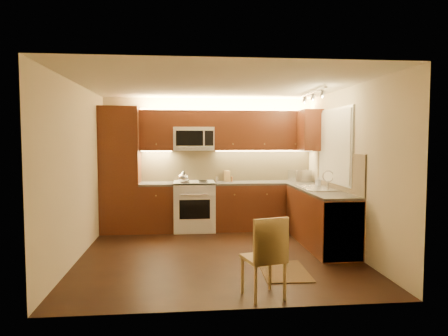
{
  "coord_description": "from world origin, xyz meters",
  "views": [
    {
      "loc": [
        -0.51,
        -6.0,
        1.71
      ],
      "look_at": [
        0.15,
        0.55,
        1.25
      ],
      "focal_mm": 33.02,
      "sensor_mm": 36.0,
      "label": 1
    }
  ],
  "objects": [
    {
      "name": "wall_back",
      "position": [
        0.0,
        2.0,
        1.25
      ],
      "size": [
        4.0,
        0.01,
        2.5
      ],
      "primitive_type": "cube",
      "color": "beige",
      "rests_on": "ground"
    },
    {
      "name": "floor",
      "position": [
        0.0,
        0.0,
        0.0
      ],
      "size": [
        4.0,
        4.0,
        0.01
      ],
      "primitive_type": "cube",
      "color": "black",
      "rests_on": "ground"
    },
    {
      "name": "window_frame",
      "position": [
        1.99,
        0.55,
        1.6
      ],
      "size": [
        0.03,
        1.44,
        1.24
      ],
      "primitive_type": "cube",
      "color": "silver",
      "rests_on": "wall_right"
    },
    {
      "name": "spice_jar_c",
      "position": [
        0.45,
        1.94,
        0.95
      ],
      "size": [
        0.05,
        0.05,
        0.1
      ],
      "primitive_type": "cylinder",
      "rotation": [
        0.0,
        0.0,
        0.2
      ],
      "color": "silver",
      "rests_on": "counter_back_right"
    },
    {
      "name": "faucet",
      "position": [
        1.88,
        0.55,
        1.05
      ],
      "size": [
        0.2,
        0.04,
        0.3
      ],
      "primitive_type": null,
      "color": "silver",
      "rests_on": "counter_right"
    },
    {
      "name": "backsplash_back",
      "position": [
        0.35,
        1.99,
        1.2
      ],
      "size": [
        3.3,
        0.02,
        0.6
      ],
      "primitive_type": "cube",
      "color": "tan",
      "rests_on": "wall_back"
    },
    {
      "name": "knife_block",
      "position": [
        0.34,
        1.88,
        1.0
      ],
      "size": [
        0.11,
        0.16,
        0.2
      ],
      "primitive_type": "cube",
      "rotation": [
        0.0,
        0.0,
        0.13
      ],
      "color": "#A38449",
      "rests_on": "counter_back_right"
    },
    {
      "name": "sink",
      "position": [
        1.7,
        0.55,
        0.98
      ],
      "size": [
        0.52,
        0.86,
        0.15
      ],
      "primitive_type": null,
      "color": "silver",
      "rests_on": "counter_right"
    },
    {
      "name": "spice_jar_b",
      "position": [
        0.43,
        1.82,
        0.95
      ],
      "size": [
        0.05,
        0.05,
        0.09
      ],
      "primitive_type": "cylinder",
      "rotation": [
        0.0,
        0.0,
        -0.39
      ],
      "color": "brown",
      "rests_on": "counter_back_right"
    },
    {
      "name": "toaster_oven",
      "position": [
        1.74,
        1.73,
        1.01
      ],
      "size": [
        0.43,
        0.37,
        0.22
      ],
      "primitive_type": "cube",
      "rotation": [
        0.0,
        0.0,
        0.32
      ],
      "color": "silver",
      "rests_on": "counter_back_right"
    },
    {
      "name": "window_blinds",
      "position": [
        1.97,
        0.55,
        1.6
      ],
      "size": [
        0.02,
        1.36,
        1.16
      ],
      "primitive_type": "cube",
      "color": "silver",
      "rests_on": "wall_right"
    },
    {
      "name": "rug",
      "position": [
        0.79,
        -0.9,
        0.01
      ],
      "size": [
        0.62,
        0.9,
        0.01
      ],
      "primitive_type": "cube",
      "rotation": [
        0.0,
        0.0,
        -0.04
      ],
      "color": "black",
      "rests_on": "floor"
    },
    {
      "name": "upper_cab_back_left",
      "position": [
        -0.99,
        1.82,
        1.88
      ],
      "size": [
        0.62,
        0.35,
        0.75
      ],
      "primitive_type": "cube",
      "color": "#4E1D10",
      "rests_on": "wall_back"
    },
    {
      "name": "ceiling",
      "position": [
        0.0,
        0.0,
        2.5
      ],
      "size": [
        4.0,
        4.0,
        0.01
      ],
      "primitive_type": "cube",
      "color": "beige",
      "rests_on": "ground"
    },
    {
      "name": "base_cab_back_left",
      "position": [
        -0.99,
        1.7,
        0.43
      ],
      "size": [
        0.62,
        0.6,
        0.86
      ],
      "primitive_type": "cube",
      "color": "#4E1D10",
      "rests_on": "floor"
    },
    {
      "name": "dining_chair",
      "position": [
        0.35,
        -1.7,
        0.45
      ],
      "size": [
        0.49,
        0.49,
        0.9
      ],
      "primitive_type": null,
      "rotation": [
        0.0,
        0.0,
        0.26
      ],
      "color": "#A38449",
      "rests_on": "floor"
    },
    {
      "name": "dishwasher",
      "position": [
        1.7,
        -0.3,
        0.43
      ],
      "size": [
        0.58,
        0.6,
        0.84
      ],
      "primitive_type": "cube",
      "color": "silver",
      "rests_on": "floor"
    },
    {
      "name": "wall_front",
      "position": [
        0.0,
        -2.0,
        1.25
      ],
      "size": [
        4.0,
        0.01,
        2.5
      ],
      "primitive_type": "cube",
      "color": "beige",
      "rests_on": "ground"
    },
    {
      "name": "counter_right",
      "position": [
        1.7,
        0.4,
        0.88
      ],
      "size": [
        0.6,
        2.0,
        0.04
      ],
      "primitive_type": "cube",
      "color": "#34312F",
      "rests_on": "base_cab_right"
    },
    {
      "name": "spice_jar_d",
      "position": [
        0.14,
        1.87,
        0.94
      ],
      "size": [
        0.05,
        0.05,
        0.08
      ],
      "primitive_type": "cylinder",
      "rotation": [
        0.0,
        0.0,
        0.17
      ],
      "color": "#A67132",
      "rests_on": "counter_back_right"
    },
    {
      "name": "backsplash_right",
      "position": [
        1.99,
        0.4,
        1.2
      ],
      "size": [
        0.02,
        2.0,
        0.6
      ],
      "primitive_type": "cube",
      "color": "tan",
      "rests_on": "wall_right"
    },
    {
      "name": "counter_back_right",
      "position": [
        1.04,
        1.7,
        0.88
      ],
      "size": [
        1.92,
        0.6,
        0.04
      ],
      "primitive_type": "cube",
      "color": "#34312F",
      "rests_on": "base_cab_back_right"
    },
    {
      "name": "track_light_bar",
      "position": [
        1.55,
        0.4,
        2.46
      ],
      "size": [
        0.04,
        1.2,
        0.03
      ],
      "primitive_type": "cube",
      "color": "silver",
      "rests_on": "ceiling"
    },
    {
      "name": "kettle",
      "position": [
        -0.5,
        1.51,
        1.04
      ],
      "size": [
        0.24,
        0.24,
        0.23
      ],
      "primitive_type": null,
      "rotation": [
        0.0,
        0.0,
        0.24
      ],
      "color": "silver",
      "rests_on": "stove"
    },
    {
      "name": "base_cab_right",
      "position": [
        1.7,
        0.4,
        0.43
      ],
      "size": [
        0.6,
        2.0,
        0.86
      ],
      "primitive_type": "cube",
      "color": "#4E1D10",
      "rests_on": "floor"
    },
    {
      "name": "counter_back_left",
      "position": [
        -0.99,
        1.7,
        0.88
      ],
      "size": [
        0.62,
        0.6,
        0.04
      ],
      "primitive_type": "cube",
      "color": "#34312F",
      "rests_on": "base_cab_back_left"
    },
    {
      "name": "upper_cab_bridge",
      "position": [
        -0.3,
        1.82,
        2.09
      ],
      "size": [
        0.76,
        0.35,
        0.31
      ],
      "primitive_type": "cube",
      "color": "#4E1D10",
      "rests_on": "wall_back"
    },
    {
      "name": "pantry",
      "position": [
        -1.65,
        1.7,
        1.15
      ],
      "size": [
        0.7,
        0.6,
        2.3
      ],
      "primitive_type": "cube",
      "color": "#4E1D10",
      "rests_on": "floor"
    },
    {
      "name": "upper_cab_back_right",
      "position": [
        1.04,
        1.82,
        1.88
      ],
      "size": [
        1.92,
        0.35,
        0.75
      ],
      "primitive_type": "cube",
      "color": "#4E1D10",
      "rests_on": "wall_back"
    },
    {
      "name": "wall_left",
      "position": [
        -2.0,
        0.0,
        1.25
      ],
      "size": [
        0.01,
        4.0,
        2.5
      ],
      "primitive_type": "cube",
      "color": "beige",
      "rests_on": "ground"
    },
    {
      "name": "base_cab_back_right",
      "position": [
        1.04,
        1.7,
        0.43
      ],
      "size": [
        1.92,
        0.6,
        0.86
      ],
      "primitive_type": "cube",
      "color": "#4E1D10",
      "rests_on": "floor"
    },
    {
      "name": "stove",
      "position": [
        -0.3,
        1.68,
        0.46
      ],
      "size": [
        0.76,
        0.65,
        0.92
      ],
      "primitive_type": null,
      "color": "silver",
      "rests_on": "floor"
    },
    {
      "name": "upper_cab_right_corner",
      "position": [
        1.82,
        1.4,
        1.88
      ],
      "size": [
        0.35,
        0.5,
        0.75
      ],
      "primitive_type": "cube",
      "color": "#4E1D10",
      "rests_on": "wall_right"
    },
    {
      "name": "spice_jar_a",
      "position": [
        0.14,
        1.81,
        0.95
      ],
      "size": [
        0.05,
        0.05,
        0.1
      ],
      "primitive_type": "cylinder",
      "rotation": [
        0.0,
        0.0,
        0.11
      ],
      "color": "silver",
      "rests_on": "counter_back_right"
    },
    {
      "name": "soap_bottle",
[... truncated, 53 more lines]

